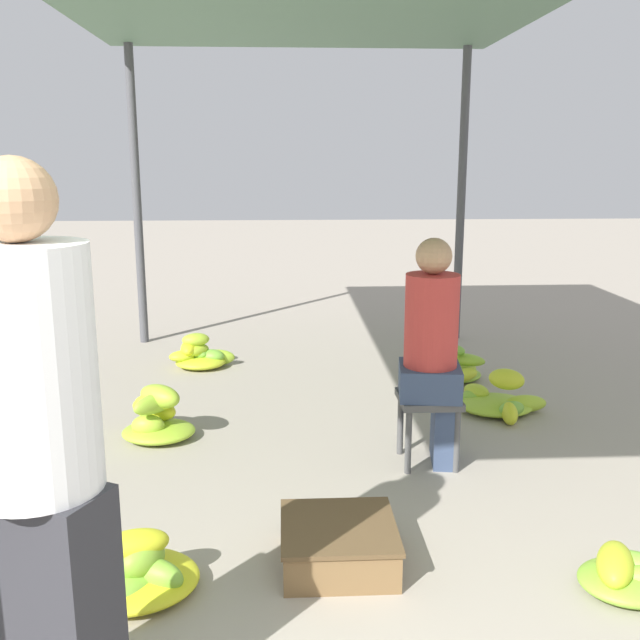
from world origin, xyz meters
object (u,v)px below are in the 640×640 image
object	(u,v)px
stool	(428,409)
banana_pile_right_1	(499,401)
vendor_foreground	(37,457)
crate_near	(339,544)
vendor_seated	(434,349)
banana_pile_right_2	(453,368)
banana_pile_left_1	(157,416)
banana_pile_right_0	(634,576)
banana_pile_left_2	(199,355)
banana_pile_left_0	(132,574)

from	to	relation	value
stool	banana_pile_right_1	bearing A→B (deg)	50.42
vendor_foreground	crate_near	bearing A→B (deg)	43.11
vendor_seated	banana_pile_right_2	bearing A→B (deg)	72.13
banana_pile_left_1	banana_pile_right_0	xyz separation A→B (m)	(2.20, -1.76, -0.08)
banana_pile_left_2	stool	bearing A→B (deg)	-52.96
banana_pile_left_0	banana_pile_right_0	size ratio (longest dim) A/B	1.23
banana_pile_left_1	banana_pile_left_0	bearing A→B (deg)	-83.84
stool	banana_pile_left_1	bearing A→B (deg)	164.49
stool	banana_pile_right_1	world-z (taller)	stool
banana_pile_right_0	banana_pile_right_2	size ratio (longest dim) A/B	0.73
banana_pile_right_2	stool	bearing A→B (deg)	-108.47
banana_pile_right_1	banana_pile_left_1	bearing A→B (deg)	-171.10
vendor_foreground	stool	bearing A→B (deg)	51.32
banana_pile_left_0	crate_near	xyz separation A→B (m)	(0.85, 0.17, 0.01)
banana_pile_right_2	vendor_foreground	bearing A→B (deg)	-120.52
vendor_seated	crate_near	size ratio (longest dim) A/B	2.62
banana_pile_left_0	banana_pile_left_1	world-z (taller)	banana_pile_left_1
vendor_seated	banana_pile_left_0	world-z (taller)	vendor_seated
vendor_seated	banana_pile_left_0	bearing A→B (deg)	-140.40
banana_pile_right_0	crate_near	size ratio (longest dim) A/B	0.90
banana_pile_right_2	banana_pile_left_1	bearing A→B (deg)	-152.45
banana_pile_left_1	banana_pile_left_2	bearing A→B (deg)	86.91
banana_pile_left_0	banana_pile_left_2	xyz separation A→B (m)	(-0.09, 3.25, 0.02)
vendor_foreground	banana_pile_left_1	xyz separation A→B (m)	(-0.10, 2.35, -0.75)
stool	banana_pile_right_0	xyz separation A→B (m)	(0.58, -1.31, -0.26)
banana_pile_right_2	crate_near	world-z (taller)	banana_pile_right_2
vendor_seated	banana_pile_right_0	xyz separation A→B (m)	(0.56, -1.31, -0.61)
vendor_seated	banana_pile_left_0	xyz separation A→B (m)	(-1.46, -1.21, -0.59)
banana_pile_left_1	banana_pile_left_2	distance (m)	1.59
banana_pile_left_2	banana_pile_right_2	distance (m)	2.11
vendor_foreground	banana_pile_left_2	world-z (taller)	vendor_foreground
vendor_foreground	vendor_seated	distance (m)	2.46
banana_pile_left_0	vendor_foreground	bearing A→B (deg)	-96.50
vendor_foreground	crate_near	xyz separation A→B (m)	(0.93, 0.87, -0.81)
stool	banana_pile_right_2	bearing A→B (deg)	71.53
banana_pile_left_2	banana_pile_right_0	xyz separation A→B (m)	(2.12, -3.35, -0.03)
vendor_foreground	vendor_seated	size ratio (longest dim) A/B	1.32
stool	banana_pile_left_0	distance (m)	1.90
banana_pile_right_2	banana_pile_left_0	bearing A→B (deg)	-125.32
banana_pile_left_2	vendor_foreground	bearing A→B (deg)	-89.79
banana_pile_right_0	banana_pile_left_2	bearing A→B (deg)	122.36
banana_pile_left_1	crate_near	bearing A→B (deg)	-55.33
stool	banana_pile_right_1	xyz separation A→B (m)	(0.67, 0.81, -0.24)
banana_pile_left_2	banana_pile_right_1	world-z (taller)	banana_pile_right_1
vendor_seated	crate_near	xyz separation A→B (m)	(-0.61, -1.04, -0.59)
vendor_foreground	banana_pile_right_0	distance (m)	2.34
vendor_foreground	banana_pile_right_0	xyz separation A→B (m)	(2.11, 0.59, -0.83)
stool	banana_pile_left_1	world-z (taller)	stool
banana_pile_left_0	banana_pile_left_1	distance (m)	1.67
stool	vendor_seated	size ratio (longest dim) A/B	0.31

